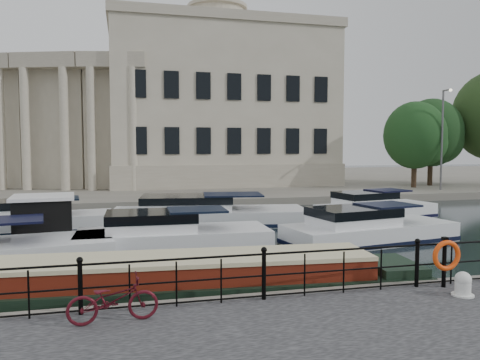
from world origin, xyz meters
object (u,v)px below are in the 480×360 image
at_px(mooring_bollard, 463,284).
at_px(life_ring_post, 446,256).
at_px(harbour_hut, 44,224).
at_px(narrowboat, 125,291).
at_px(bicycle, 113,299).

distance_m(mooring_bollard, life_ring_post, 0.82).
bearing_deg(harbour_hut, narrowboat, -73.66).
bearing_deg(harbour_hut, life_ring_post, -48.39).
xyz_separation_m(mooring_bollard, narrowboat, (-7.72, 2.93, -0.45)).
height_order(mooring_bollard, narrowboat, narrowboat).
xyz_separation_m(mooring_bollard, harbour_hut, (-10.84, 10.70, 0.13)).
bearing_deg(bicycle, narrowboat, -9.45).
distance_m(bicycle, mooring_bollard, 7.96).
relative_size(bicycle, harbour_hut, 0.52).
xyz_separation_m(bicycle, harbour_hut, (-2.89, 10.44, -0.06)).
bearing_deg(narrowboat, mooring_bollard, -16.40).
relative_size(narrowboat, harbour_hut, 4.73).
bearing_deg(bicycle, life_ring_post, -91.69).
bearing_deg(narrowboat, harbour_hut, 116.24).
distance_m(life_ring_post, harbour_hut, 14.81).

